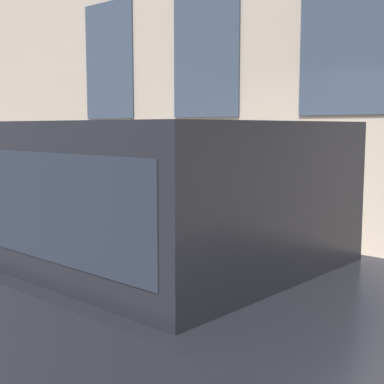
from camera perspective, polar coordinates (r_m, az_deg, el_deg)
name	(u,v)px	position (r m, az deg, el deg)	size (l,w,h in m)	color
ground_plane	(225,317)	(5.04, 3.51, -13.13)	(80.00, 80.00, 0.00)	#47474C
sidewalk	(291,283)	(5.89, 10.49, -9.53)	(2.25, 60.00, 0.14)	#B2ADA3
fire_hydrant	(206,241)	(5.52, 1.53, -5.24)	(0.28, 0.41, 0.83)	red
person	(179,209)	(6.08, -1.39, -1.84)	(0.27, 0.18, 1.10)	#726651
parked_car_charcoal_near	(136,248)	(3.46, -5.99, -5.96)	(1.86, 4.76, 1.76)	black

